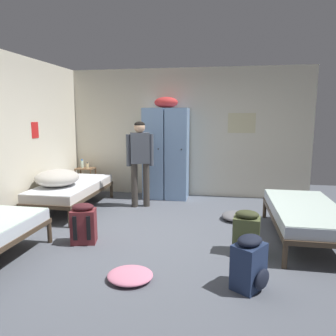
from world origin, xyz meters
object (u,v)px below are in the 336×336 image
(bed_left_rear, at_px, (72,189))
(lotion_bottle, at_px, (87,166))
(locker_bank, at_px, (166,152))
(backpack_olive, at_px, (246,233))
(backpack_maroon, at_px, (84,224))
(person_traveler, at_px, (140,156))
(clothes_pile_pink, at_px, (130,275))
(shelf_unit, at_px, (86,178))
(bedding_heap, at_px, (57,178))
(clothes_pile_grey, at_px, (236,216))
(bed_right, at_px, (306,213))
(water_bottle, at_px, (82,164))
(backpack_navy, at_px, (250,264))

(bed_left_rear, bearing_deg, lotion_bottle, 99.21)
(locker_bank, bearing_deg, backpack_olive, -59.69)
(locker_bank, xyz_separation_m, backpack_maroon, (-0.67, -2.54, -0.71))
(person_traveler, xyz_separation_m, clothes_pile_pink, (0.59, -2.65, -0.92))
(shelf_unit, xyz_separation_m, lotion_bottle, (0.07, -0.04, 0.28))
(person_traveler, distance_m, backpack_olive, 2.64)
(clothes_pile_pink, bearing_deg, lotion_bottle, 120.12)
(bed_left_rear, xyz_separation_m, backpack_maroon, (0.88, -1.42, -0.12))
(bedding_heap, distance_m, clothes_pile_grey, 3.13)
(bed_left_rear, bearing_deg, bed_right, -11.78)
(person_traveler, distance_m, water_bottle, 1.74)
(backpack_olive, bearing_deg, backpack_maroon, -179.14)
(bed_right, xyz_separation_m, bedding_heap, (-3.97, 0.55, 0.25))
(bed_right, relative_size, backpack_olive, 3.45)
(clothes_pile_pink, bearing_deg, bed_right, 35.37)
(backpack_navy, bearing_deg, bed_left_rear, 143.43)
(bed_left_rear, height_order, lotion_bottle, lotion_bottle)
(bed_right, relative_size, person_traveler, 1.19)
(bed_left_rear, height_order, clothes_pile_pink, bed_left_rear)
(locker_bank, relative_size, water_bottle, 10.80)
(locker_bank, height_order, backpack_olive, locker_bank)
(bed_right, bearing_deg, clothes_pile_grey, 141.75)
(shelf_unit, relative_size, person_traveler, 0.36)
(bedding_heap, relative_size, person_traveler, 0.48)
(backpack_navy, relative_size, clothes_pile_grey, 1.09)
(bed_right, relative_size, clothes_pile_pink, 3.91)
(bed_left_rear, xyz_separation_m, water_bottle, (-0.33, 1.17, 0.27))
(water_bottle, distance_m, backpack_maroon, 2.88)
(locker_bank, xyz_separation_m, bedding_heap, (-1.68, -1.38, -0.34))
(bedding_heap, xyz_separation_m, backpack_navy, (3.13, -1.97, -0.37))
(shelf_unit, bearing_deg, backpack_navy, -46.09)
(backpack_navy, bearing_deg, backpack_olive, 88.49)
(bedding_heap, bearing_deg, bed_right, -7.82)
(bed_left_rear, distance_m, person_traveler, 1.38)
(water_bottle, height_order, backpack_maroon, water_bottle)
(backpack_maroon, height_order, backpack_navy, same)
(bed_left_rear, distance_m, backpack_maroon, 1.67)
(clothes_pile_grey, bearing_deg, bedding_heap, -177.01)
(backpack_maroon, bearing_deg, person_traveler, 80.21)
(lotion_bottle, xyz_separation_m, backpack_olive, (3.20, -2.50, -0.37))
(clothes_pile_grey, bearing_deg, bed_left_rear, 178.15)
(backpack_olive, relative_size, clothes_pile_grey, 1.09)
(shelf_unit, xyz_separation_m, bed_right, (4.09, -1.95, 0.04))
(bed_right, height_order, water_bottle, water_bottle)
(person_traveler, bearing_deg, locker_bank, 64.18)
(clothes_pile_pink, bearing_deg, backpack_maroon, 136.65)
(shelf_unit, height_order, person_traveler, person_traveler)
(lotion_bottle, bearing_deg, bed_left_rear, -80.79)
(locker_bank, distance_m, backpack_olive, 3.00)
(lotion_bottle, relative_size, backpack_olive, 0.25)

